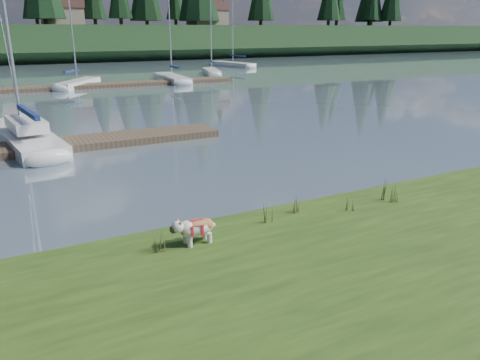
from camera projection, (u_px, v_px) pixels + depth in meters
ground at (62, 89)px, 38.33m from camera, size 200.00×200.00×0.00m
bank at (351, 314)px, 7.84m from camera, size 60.00×9.00×0.35m
ridge at (24, 43)px, 73.93m from camera, size 200.00×20.00×5.00m
bulldog at (196, 227)px, 9.92m from camera, size 0.99×0.45×0.59m
sailboat_main at (23, 132)px, 20.48m from camera, size 2.84×8.94×12.65m
dock_near at (28, 148)px, 18.79m from camera, size 16.00×2.00×0.30m
dock_far at (87, 86)px, 39.16m from camera, size 26.00×2.20×0.30m
sailboat_bg_2 at (81, 82)px, 40.34m from camera, size 5.15×6.62×10.73m
sailboat_bg_3 at (170, 77)px, 44.53m from camera, size 2.09×8.39×12.18m
sailboat_bg_4 at (211, 71)px, 50.78m from camera, size 3.21×6.90×10.16m
sailboat_bg_5 at (229, 64)px, 61.54m from camera, size 3.51×8.37×11.72m
weed_0 at (267, 212)px, 11.04m from camera, size 0.17×0.14×0.61m
weed_1 at (295, 204)px, 11.67m from camera, size 0.17×0.14×0.54m
weed_2 at (385, 190)px, 12.47m from camera, size 0.17×0.14×0.67m
weed_3 at (160, 242)px, 9.60m from camera, size 0.17×0.14×0.48m
weed_4 at (350, 203)px, 11.80m from camera, size 0.17×0.14×0.47m
weed_5 at (395, 194)px, 12.31m from camera, size 0.17×0.14×0.57m
mud_lip at (234, 226)px, 11.59m from camera, size 60.00×0.50×0.14m
house_1 at (62, 11)px, 73.36m from camera, size 6.30×5.30×4.65m
house_2 at (207, 13)px, 82.12m from camera, size 6.30×5.30×4.65m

